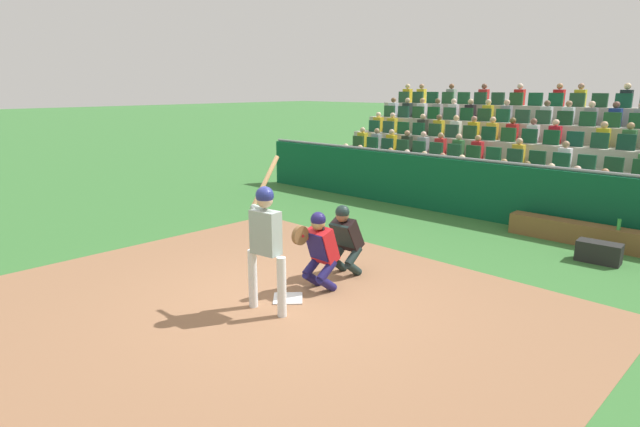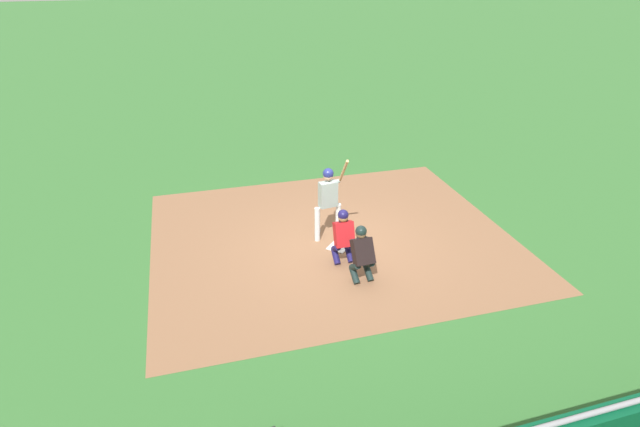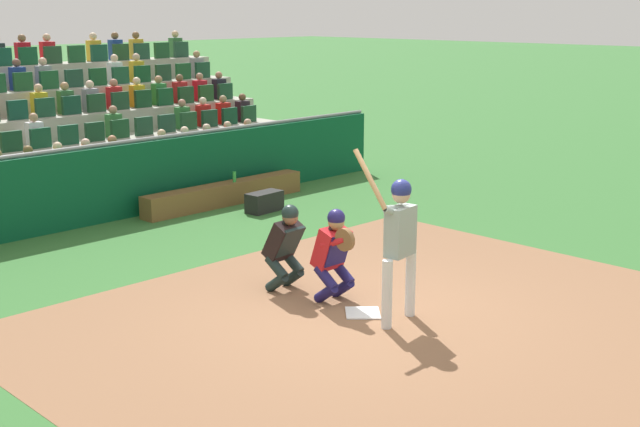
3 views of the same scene
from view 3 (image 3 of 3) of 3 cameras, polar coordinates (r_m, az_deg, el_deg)
ground_plane at (r=10.93m, az=2.93°, el=-6.85°), size 160.00×160.00×0.00m
infield_dirt_patch at (r=10.63m, az=4.97°, el=-7.48°), size 8.71×7.44×0.01m
home_plate_marker at (r=10.93m, az=2.93°, el=-6.77°), size 0.62×0.62×0.02m
batter_at_plate at (r=10.35m, az=5.42°, el=-1.40°), size 0.69×0.66×2.19m
catcher_crouching at (r=11.15m, az=0.97°, el=-2.50°), size 0.47×0.72×1.31m
home_plate_umpire at (r=11.60m, az=-2.36°, el=-2.03°), size 0.48×0.50×1.27m
dugout_wall at (r=15.77m, az=-15.60°, el=1.77°), size 15.00×0.24×1.47m
dugout_bench at (r=16.97m, az=-6.47°, el=1.34°), size 3.84×0.40×0.44m
water_bottle_on_bench at (r=16.99m, az=-5.86°, el=2.50°), size 0.07×0.07×0.22m
equipment_duffel_bag at (r=16.32m, az=-3.81°, el=0.80°), size 0.77×0.41×0.38m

